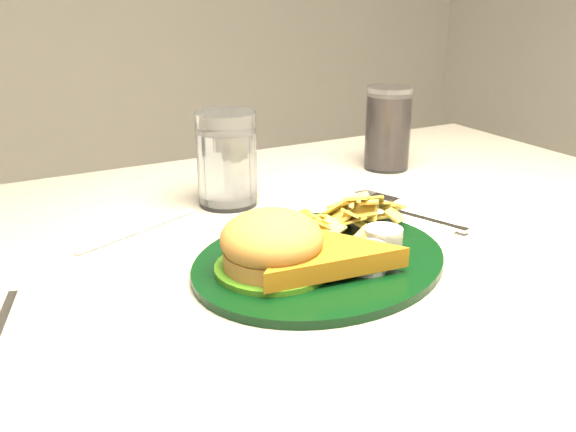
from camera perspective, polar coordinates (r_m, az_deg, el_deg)
name	(u,v)px	position (r m, az deg, el deg)	size (l,w,h in m)	color
dinner_plate	(321,236)	(0.66, 2.93, -1.80)	(0.29, 0.24, 0.06)	black
water_glass	(227,159)	(0.84, -5.46, 5.06)	(0.08, 0.08, 0.12)	white
cola_glass	(388,128)	(1.00, 8.87, 7.71)	(0.07, 0.07, 0.13)	black
fork_napkin	(415,216)	(0.81, 11.26, 0.00)	(0.12, 0.16, 0.01)	white
spoon	(4,314)	(0.62, -23.97, -7.98)	(0.03, 0.13, 0.01)	silver
wrapped_straw	(139,230)	(0.77, -13.10, -1.23)	(0.17, 0.06, 0.01)	silver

